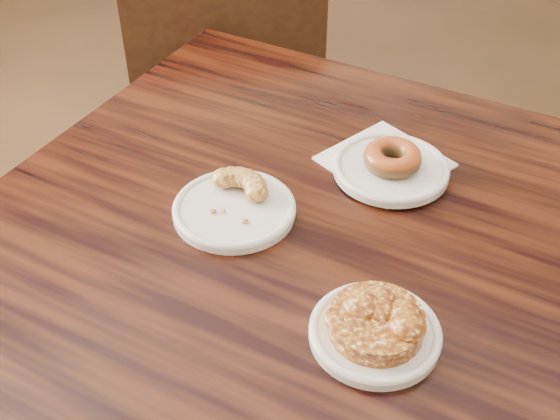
% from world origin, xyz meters
% --- Properties ---
extents(floor, '(5.00, 5.00, 0.00)m').
position_xyz_m(floor, '(0.00, 0.00, 0.00)').
color(floor, black).
rests_on(floor, ground).
extents(cafe_table, '(1.19, 1.19, 0.75)m').
position_xyz_m(cafe_table, '(-0.10, -0.28, 0.38)').
color(cafe_table, black).
rests_on(cafe_table, floor).
extents(chair_far, '(0.63, 0.63, 0.90)m').
position_xyz_m(chair_far, '(-0.48, 0.56, 0.45)').
color(chair_far, black).
rests_on(chair_far, floor).
extents(napkin, '(0.23, 0.23, 0.00)m').
position_xyz_m(napkin, '(-0.02, -0.08, 0.75)').
color(napkin, white).
rests_on(napkin, cafe_table).
extents(plate_donut, '(0.18, 0.18, 0.01)m').
position_xyz_m(plate_donut, '(-0.00, -0.11, 0.76)').
color(plate_donut, white).
rests_on(plate_donut, napkin).
extents(plate_cruller, '(0.18, 0.18, 0.01)m').
position_xyz_m(plate_cruller, '(-0.22, -0.25, 0.76)').
color(plate_cruller, white).
rests_on(plate_cruller, cafe_table).
extents(plate_fritter, '(0.16, 0.16, 0.01)m').
position_xyz_m(plate_fritter, '(0.01, -0.44, 0.76)').
color(plate_fritter, white).
rests_on(plate_fritter, cafe_table).
extents(glazed_donut, '(0.09, 0.09, 0.03)m').
position_xyz_m(glazed_donut, '(-0.00, -0.11, 0.78)').
color(glazed_donut, '#924015').
rests_on(glazed_donut, plate_donut).
extents(apple_fritter, '(0.16, 0.16, 0.04)m').
position_xyz_m(apple_fritter, '(0.01, -0.44, 0.78)').
color(apple_fritter, '#491A07').
rests_on(apple_fritter, plate_fritter).
extents(cruller_fragment, '(0.11, 0.11, 0.03)m').
position_xyz_m(cruller_fragment, '(-0.22, -0.25, 0.78)').
color(cruller_fragment, brown).
rests_on(cruller_fragment, plate_cruller).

